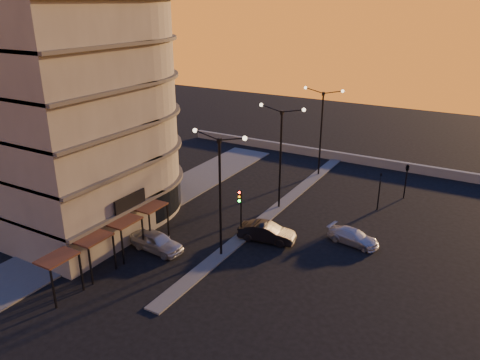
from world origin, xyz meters
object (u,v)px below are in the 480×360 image
at_px(car_sedan, 267,232).
at_px(traffic_light_main, 240,206).
at_px(car_hatchback, 157,242).
at_px(streetlamp_mid, 281,149).
at_px(car_wagon, 353,237).

bearing_deg(car_sedan, traffic_light_main, 104.06).
xyz_separation_m(car_hatchback, car_sedan, (6.53, 5.55, -0.01)).
relative_size(traffic_light_main, car_hatchback, 0.97).
height_order(streetlamp_mid, car_wagon, streetlamp_mid).
bearing_deg(streetlamp_mid, traffic_light_main, -90.00).
relative_size(streetlamp_mid, traffic_light_main, 2.24).
bearing_deg(car_hatchback, car_wagon, -51.36).
bearing_deg(car_wagon, car_sedan, 125.47).
xyz_separation_m(streetlamp_mid, car_wagon, (8.00, -3.31, -5.00)).
relative_size(car_hatchback, car_sedan, 0.98).
height_order(car_hatchback, car_sedan, car_hatchback).
distance_m(streetlamp_mid, traffic_light_main, 7.62).
bearing_deg(car_wagon, streetlamp_mid, 76.97).
distance_m(streetlamp_mid, car_sedan, 8.16).
relative_size(car_sedan, car_wagon, 1.11).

